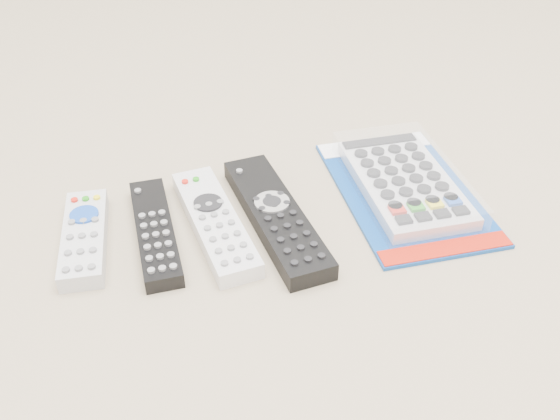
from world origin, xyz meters
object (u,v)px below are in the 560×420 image
object	(u,v)px
remote_small_grey	(84,237)
jumbo_remote_packaged	(405,181)
remote_large_black	(276,216)
remote_silver_dvd	(215,222)
remote_slim_black	(155,231)

from	to	relation	value
remote_small_grey	jumbo_remote_packaged	bearing A→B (deg)	4.63
remote_large_black	jumbo_remote_packaged	distance (m)	0.19
remote_small_grey	jumbo_remote_packaged	distance (m)	0.43
remote_silver_dvd	remote_large_black	xyz separation A→B (m)	(0.08, -0.02, 0.00)
remote_slim_black	remote_large_black	size ratio (longest dim) A/B	0.81
remote_small_grey	remote_large_black	xyz separation A→B (m)	(0.24, -0.04, 0.00)
remote_small_grey	jumbo_remote_packaged	world-z (taller)	jumbo_remote_packaged
remote_small_grey	remote_silver_dvd	world-z (taller)	same
remote_small_grey	remote_large_black	distance (m)	0.24
remote_slim_black	jumbo_remote_packaged	distance (m)	0.34
remote_silver_dvd	remote_large_black	world-z (taller)	remote_large_black
jumbo_remote_packaged	remote_slim_black	bearing A→B (deg)	-176.71
remote_small_grey	remote_silver_dvd	bearing A→B (deg)	0.03
remote_silver_dvd	jumbo_remote_packaged	xyz separation A→B (m)	(0.27, -0.01, 0.00)
remote_small_grey	remote_slim_black	bearing A→B (deg)	-2.12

